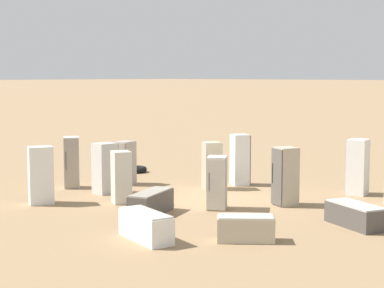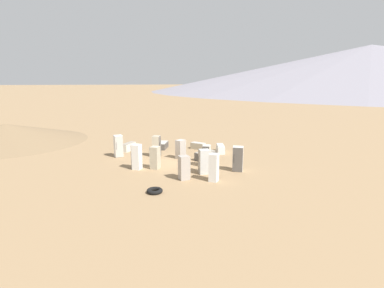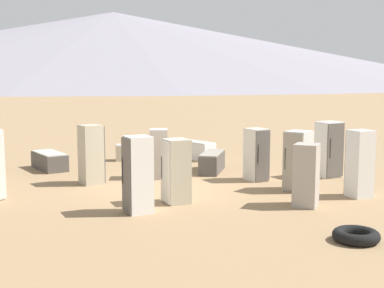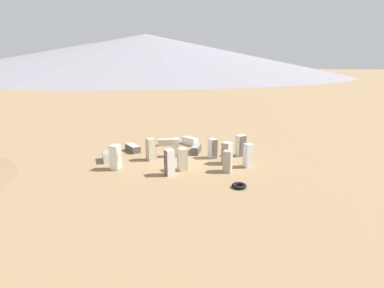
{
  "view_description": "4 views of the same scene",
  "coord_description": "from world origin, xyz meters",
  "px_view_note": "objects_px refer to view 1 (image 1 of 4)",
  "views": [
    {
      "loc": [
        -16.06,
        -13.77,
        4.15
      ],
      "look_at": [
        -1.27,
        -0.11,
        1.98
      ],
      "focal_mm": 60.0,
      "sensor_mm": 36.0,
      "label": 1
    },
    {
      "loc": [
        4.65,
        23.51,
        6.63
      ],
      "look_at": [
        -1.43,
        1.5,
        1.78
      ],
      "focal_mm": 28.0,
      "sensor_mm": 36.0,
      "label": 2
    },
    {
      "loc": [
        13.14,
        9.35,
        3.42
      ],
      "look_at": [
        0.32,
        1.21,
        1.45
      ],
      "focal_mm": 50.0,
      "sensor_mm": 36.0,
      "label": 3
    },
    {
      "loc": [
        19.48,
        13.59,
        7.91
      ],
      "look_at": [
        -0.6,
        0.99,
        1.54
      ],
      "focal_mm": 28.0,
      "sensor_mm": 36.0,
      "label": 4
    }
  ],
  "objects_px": {
    "discarded_fridge_4": "(125,163)",
    "discarded_fridge_14": "(72,162)",
    "discarded_fridge_12": "(240,160)",
    "scrap_tire": "(136,169)",
    "discarded_fridge_0": "(285,176)",
    "discarded_fridge_8": "(217,183)",
    "discarded_fridge_3": "(357,167)",
    "discarded_fridge_10": "(41,175)",
    "discarded_fridge_7": "(151,203)",
    "discarded_fridge_5": "(356,215)",
    "discarded_fridge_11": "(146,226)",
    "discarded_fridge_1": "(246,229)",
    "discarded_fridge_9": "(212,165)",
    "discarded_fridge_6": "(121,177)",
    "discarded_fridge_13": "(105,168)"
  },
  "relations": [
    {
      "from": "scrap_tire",
      "to": "discarded_fridge_13",
      "type": "bearing_deg",
      "value": -144.61
    },
    {
      "from": "discarded_fridge_3",
      "to": "discarded_fridge_6",
      "type": "distance_m",
      "value": 8.2
    },
    {
      "from": "discarded_fridge_5",
      "to": "discarded_fridge_9",
      "type": "distance_m",
      "value": 7.03
    },
    {
      "from": "discarded_fridge_11",
      "to": "scrap_tire",
      "type": "bearing_deg",
      "value": 63.72
    },
    {
      "from": "discarded_fridge_12",
      "to": "scrap_tire",
      "type": "relative_size",
      "value": 1.97
    },
    {
      "from": "discarded_fridge_6",
      "to": "discarded_fridge_8",
      "type": "xyz_separation_m",
      "value": [
        1.39,
        -2.92,
        -0.03
      ]
    },
    {
      "from": "discarded_fridge_3",
      "to": "discarded_fridge_11",
      "type": "height_order",
      "value": "discarded_fridge_3"
    },
    {
      "from": "discarded_fridge_11",
      "to": "discarded_fridge_14",
      "type": "height_order",
      "value": "discarded_fridge_14"
    },
    {
      "from": "discarded_fridge_5",
      "to": "discarded_fridge_3",
      "type": "bearing_deg",
      "value": 51.34
    },
    {
      "from": "discarded_fridge_0",
      "to": "discarded_fridge_6",
      "type": "height_order",
      "value": "discarded_fridge_0"
    },
    {
      "from": "discarded_fridge_4",
      "to": "discarded_fridge_9",
      "type": "bearing_deg",
      "value": -162.86
    },
    {
      "from": "discarded_fridge_1",
      "to": "discarded_fridge_13",
      "type": "xyz_separation_m",
      "value": [
        1.85,
        7.69,
        0.57
      ]
    },
    {
      "from": "discarded_fridge_4",
      "to": "discarded_fridge_13",
      "type": "distance_m",
      "value": 1.92
    },
    {
      "from": "discarded_fridge_8",
      "to": "discarded_fridge_7",
      "type": "bearing_deg",
      "value": 29.93
    },
    {
      "from": "discarded_fridge_3",
      "to": "discarded_fridge_10",
      "type": "distance_m",
      "value": 10.77
    },
    {
      "from": "discarded_fridge_13",
      "to": "discarded_fridge_6",
      "type": "bearing_deg",
      "value": -18.86
    },
    {
      "from": "discarded_fridge_8",
      "to": "discarded_fridge_0",
      "type": "bearing_deg",
      "value": -158.14
    },
    {
      "from": "discarded_fridge_11",
      "to": "discarded_fridge_1",
      "type": "bearing_deg",
      "value": -34.91
    },
    {
      "from": "discarded_fridge_9",
      "to": "discarded_fridge_14",
      "type": "bearing_deg",
      "value": -105.6
    },
    {
      "from": "discarded_fridge_10",
      "to": "discarded_fridge_12",
      "type": "bearing_deg",
      "value": 7.77
    },
    {
      "from": "discarded_fridge_12",
      "to": "discarded_fridge_11",
      "type": "bearing_deg",
      "value": -35.73
    },
    {
      "from": "discarded_fridge_4",
      "to": "discarded_fridge_5",
      "type": "bearing_deg",
      "value": 169.24
    },
    {
      "from": "discarded_fridge_8",
      "to": "discarded_fridge_13",
      "type": "distance_m",
      "value": 4.67
    },
    {
      "from": "discarded_fridge_4",
      "to": "discarded_fridge_10",
      "type": "bearing_deg",
      "value": 91.33
    },
    {
      "from": "discarded_fridge_10",
      "to": "scrap_tire",
      "type": "height_order",
      "value": "discarded_fridge_10"
    },
    {
      "from": "discarded_fridge_8",
      "to": "discarded_fridge_1",
      "type": "bearing_deg",
      "value": 105.91
    },
    {
      "from": "discarded_fridge_7",
      "to": "discarded_fridge_12",
      "type": "distance_m",
      "value": 6.09
    },
    {
      "from": "discarded_fridge_5",
      "to": "discarded_fridge_4",
      "type": "bearing_deg",
      "value": 111.9
    },
    {
      "from": "discarded_fridge_9",
      "to": "discarded_fridge_13",
      "type": "bearing_deg",
      "value": -89.94
    },
    {
      "from": "discarded_fridge_3",
      "to": "discarded_fridge_5",
      "type": "distance_m",
      "value": 4.97
    },
    {
      "from": "discarded_fridge_4",
      "to": "discarded_fridge_14",
      "type": "height_order",
      "value": "discarded_fridge_14"
    },
    {
      "from": "discarded_fridge_8",
      "to": "discarded_fridge_10",
      "type": "xyz_separation_m",
      "value": [
        -3.25,
        4.71,
        0.11
      ]
    },
    {
      "from": "discarded_fridge_13",
      "to": "discarded_fridge_14",
      "type": "xyz_separation_m",
      "value": [
        -0.13,
        1.78,
        0.06
      ]
    },
    {
      "from": "discarded_fridge_4",
      "to": "discarded_fridge_12",
      "type": "xyz_separation_m",
      "value": [
        2.89,
        -3.3,
        0.14
      ]
    },
    {
      "from": "discarded_fridge_10",
      "to": "discarded_fridge_7",
      "type": "bearing_deg",
      "value": -44.4
    },
    {
      "from": "discarded_fridge_0",
      "to": "scrap_tire",
      "type": "xyz_separation_m",
      "value": [
        1.49,
        8.72,
        -0.81
      ]
    },
    {
      "from": "discarded_fridge_7",
      "to": "discarded_fridge_0",
      "type": "bearing_deg",
      "value": -139.57
    },
    {
      "from": "discarded_fridge_0",
      "to": "discarded_fridge_8",
      "type": "distance_m",
      "value": 2.27
    },
    {
      "from": "discarded_fridge_9",
      "to": "discarded_fridge_10",
      "type": "relative_size",
      "value": 0.92
    },
    {
      "from": "discarded_fridge_3",
      "to": "discarded_fridge_4",
      "type": "height_order",
      "value": "discarded_fridge_3"
    },
    {
      "from": "discarded_fridge_4",
      "to": "discarded_fridge_14",
      "type": "relative_size",
      "value": 0.87
    },
    {
      "from": "discarded_fridge_4",
      "to": "discarded_fridge_5",
      "type": "xyz_separation_m",
      "value": [
        -0.25,
        -9.85,
        -0.51
      ]
    },
    {
      "from": "discarded_fridge_11",
      "to": "discarded_fridge_0",
      "type": "bearing_deg",
      "value": 13.89
    },
    {
      "from": "discarded_fridge_8",
      "to": "discarded_fridge_13",
      "type": "relative_size",
      "value": 0.92
    },
    {
      "from": "discarded_fridge_11",
      "to": "discarded_fridge_7",
      "type": "bearing_deg",
      "value": 58.48
    },
    {
      "from": "discarded_fridge_8",
      "to": "discarded_fridge_14",
      "type": "bearing_deg",
      "value": -28.2
    },
    {
      "from": "discarded_fridge_3",
      "to": "discarded_fridge_6",
      "type": "bearing_deg",
      "value": 131.58
    },
    {
      "from": "discarded_fridge_4",
      "to": "discarded_fridge_9",
      "type": "xyz_separation_m",
      "value": [
        1.53,
        -3.07,
        0.04
      ]
    },
    {
      "from": "discarded_fridge_1",
      "to": "discarded_fridge_8",
      "type": "xyz_separation_m",
      "value": [
        2.49,
        3.07,
        0.5
      ]
    },
    {
      "from": "discarded_fridge_8",
      "to": "discarded_fridge_12",
      "type": "bearing_deg",
      "value": -95.71
    }
  ]
}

